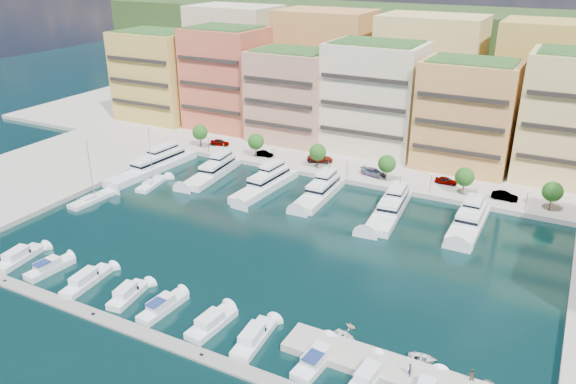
% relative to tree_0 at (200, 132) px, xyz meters
% --- Properties ---
extents(ground, '(400.00, 400.00, 0.00)m').
position_rel_tree_0_xyz_m(ground, '(40.00, -33.50, -4.74)').
color(ground, black).
rests_on(ground, ground).
extents(north_quay, '(220.00, 64.00, 2.00)m').
position_rel_tree_0_xyz_m(north_quay, '(40.00, 28.50, -4.74)').
color(north_quay, '#9E998E').
rests_on(north_quay, ground).
extents(hillside, '(240.00, 40.00, 58.00)m').
position_rel_tree_0_xyz_m(hillside, '(40.00, 76.50, -4.74)').
color(hillside, '#233A17').
rests_on(hillside, ground).
extents(south_pontoon, '(72.00, 2.20, 0.35)m').
position_rel_tree_0_xyz_m(south_pontoon, '(37.00, -63.50, -4.74)').
color(south_pontoon, gray).
rests_on(south_pontoon, ground).
extents(finger_pier, '(32.00, 5.00, 2.00)m').
position_rel_tree_0_xyz_m(finger_pier, '(70.00, -55.50, -4.74)').
color(finger_pier, '#9E998E').
rests_on(finger_pier, ground).
extents(apartment_0, '(22.00, 16.50, 24.80)m').
position_rel_tree_0_xyz_m(apartment_0, '(-26.00, 16.49, 8.57)').
color(apartment_0, gold).
rests_on(apartment_0, north_quay).
extents(apartment_1, '(20.00, 16.50, 26.80)m').
position_rel_tree_0_xyz_m(apartment_1, '(-4.00, 18.49, 9.57)').
color(apartment_1, '#BB673E').
rests_on(apartment_1, north_quay).
extents(apartment_2, '(20.00, 15.50, 22.80)m').
position_rel_tree_0_xyz_m(apartment_2, '(17.00, 16.49, 7.57)').
color(apartment_2, tan).
rests_on(apartment_2, north_quay).
extents(apartment_3, '(22.00, 16.50, 25.80)m').
position_rel_tree_0_xyz_m(apartment_3, '(38.00, 18.49, 9.07)').
color(apartment_3, beige).
rests_on(apartment_3, north_quay).
extents(apartment_4, '(20.00, 15.50, 23.80)m').
position_rel_tree_0_xyz_m(apartment_4, '(60.00, 16.49, 8.07)').
color(apartment_4, '#DAA251').
rests_on(apartment_4, north_quay).
extents(backblock_0, '(26.00, 18.00, 30.00)m').
position_rel_tree_0_xyz_m(backblock_0, '(-15.00, 40.50, 11.26)').
color(backblock_0, beige).
rests_on(backblock_0, north_quay).
extents(backblock_1, '(26.00, 18.00, 30.00)m').
position_rel_tree_0_xyz_m(backblock_1, '(15.00, 40.50, 11.26)').
color(backblock_1, '#DAA251').
rests_on(backblock_1, north_quay).
extents(backblock_2, '(26.00, 18.00, 30.00)m').
position_rel_tree_0_xyz_m(backblock_2, '(45.00, 40.50, 11.26)').
color(backblock_2, '#DCC674').
rests_on(backblock_2, north_quay).
extents(backblock_3, '(26.00, 18.00, 30.00)m').
position_rel_tree_0_xyz_m(backblock_3, '(75.00, 40.50, 11.26)').
color(backblock_3, gold).
rests_on(backblock_3, north_quay).
extents(tree_0, '(3.80, 3.80, 5.65)m').
position_rel_tree_0_xyz_m(tree_0, '(0.00, 0.00, 0.00)').
color(tree_0, '#473323').
rests_on(tree_0, north_quay).
extents(tree_1, '(3.80, 3.80, 5.65)m').
position_rel_tree_0_xyz_m(tree_1, '(16.00, 0.00, 0.00)').
color(tree_1, '#473323').
rests_on(tree_1, north_quay).
extents(tree_2, '(3.80, 3.80, 5.65)m').
position_rel_tree_0_xyz_m(tree_2, '(32.00, 0.00, 0.00)').
color(tree_2, '#473323').
rests_on(tree_2, north_quay).
extents(tree_3, '(3.80, 3.80, 5.65)m').
position_rel_tree_0_xyz_m(tree_3, '(48.00, 0.00, 0.00)').
color(tree_3, '#473323').
rests_on(tree_3, north_quay).
extents(tree_4, '(3.80, 3.80, 5.65)m').
position_rel_tree_0_xyz_m(tree_4, '(64.00, 0.00, 0.00)').
color(tree_4, '#473323').
rests_on(tree_4, north_quay).
extents(tree_5, '(3.80, 3.80, 5.65)m').
position_rel_tree_0_xyz_m(tree_5, '(80.00, 0.00, 0.00)').
color(tree_5, '#473323').
rests_on(tree_5, north_quay).
extents(lamppost_0, '(0.30, 0.30, 4.20)m').
position_rel_tree_0_xyz_m(lamppost_0, '(4.00, -2.30, -0.92)').
color(lamppost_0, black).
rests_on(lamppost_0, north_quay).
extents(lamppost_1, '(0.30, 0.30, 4.20)m').
position_rel_tree_0_xyz_m(lamppost_1, '(22.00, -2.30, -0.92)').
color(lamppost_1, black).
rests_on(lamppost_1, north_quay).
extents(lamppost_2, '(0.30, 0.30, 4.20)m').
position_rel_tree_0_xyz_m(lamppost_2, '(40.00, -2.30, -0.92)').
color(lamppost_2, black).
rests_on(lamppost_2, north_quay).
extents(lamppost_3, '(0.30, 0.30, 4.20)m').
position_rel_tree_0_xyz_m(lamppost_3, '(58.00, -2.30, -0.92)').
color(lamppost_3, black).
rests_on(lamppost_3, north_quay).
extents(lamppost_4, '(0.30, 0.30, 4.20)m').
position_rel_tree_0_xyz_m(lamppost_4, '(76.00, -2.30, -0.92)').
color(lamppost_4, black).
rests_on(lamppost_4, north_quay).
extents(yacht_0, '(6.50, 25.29, 7.30)m').
position_rel_tree_0_xyz_m(yacht_0, '(-1.08, -15.95, -3.53)').
color(yacht_0, white).
rests_on(yacht_0, ground).
extents(yacht_1, '(5.79, 18.46, 7.30)m').
position_rel_tree_0_xyz_m(yacht_1, '(12.85, -12.87, -3.65)').
color(yacht_1, white).
rests_on(yacht_1, ground).
extents(yacht_2, '(5.75, 20.05, 7.30)m').
position_rel_tree_0_xyz_m(yacht_2, '(26.64, -13.56, -3.53)').
color(yacht_2, white).
rests_on(yacht_2, ground).
extents(yacht_3, '(4.91, 17.04, 7.30)m').
position_rel_tree_0_xyz_m(yacht_3, '(38.43, -12.26, -3.53)').
color(yacht_3, white).
rests_on(yacht_3, ground).
extents(yacht_4, '(6.18, 19.84, 7.30)m').
position_rel_tree_0_xyz_m(yacht_4, '(53.43, -13.49, -3.65)').
color(yacht_4, white).
rests_on(yacht_4, ground).
extents(yacht_5, '(4.81, 16.65, 7.30)m').
position_rel_tree_0_xyz_m(yacht_5, '(67.73, -12.12, -3.53)').
color(yacht_5, white).
rests_on(yacht_5, ground).
extents(cruiser_0, '(3.71, 8.75, 2.55)m').
position_rel_tree_0_xyz_m(cruiser_0, '(6.38, -58.09, -4.20)').
color(cruiser_0, white).
rests_on(cruiser_0, ground).
extents(cruiser_1, '(3.24, 7.89, 2.66)m').
position_rel_tree_0_xyz_m(cruiser_1, '(13.30, -58.10, -4.17)').
color(cruiser_1, white).
rests_on(cruiser_1, ground).
extents(cruiser_2, '(3.28, 9.33, 2.55)m').
position_rel_tree_0_xyz_m(cruiser_2, '(21.18, -58.10, -4.20)').
color(cruiser_2, white).
rests_on(cruiser_2, ground).
extents(cruiser_3, '(3.39, 7.49, 2.55)m').
position_rel_tree_0_xyz_m(cruiser_3, '(29.22, -58.08, -4.20)').
color(cruiser_3, white).
rests_on(cruiser_3, ground).
extents(cruiser_4, '(2.96, 8.27, 2.66)m').
position_rel_tree_0_xyz_m(cruiser_4, '(35.56, -58.11, -4.17)').
color(cruiser_4, white).
rests_on(cruiser_4, ground).
extents(cruiser_5, '(3.41, 8.09, 2.55)m').
position_rel_tree_0_xyz_m(cruiser_5, '(43.68, -58.09, -4.20)').
color(cruiser_5, white).
rests_on(cruiser_5, ground).
extents(cruiser_6, '(3.26, 8.66, 2.55)m').
position_rel_tree_0_xyz_m(cruiser_6, '(50.19, -58.09, -4.20)').
color(cruiser_6, white).
rests_on(cruiser_6, ground).
extents(cruiser_7, '(3.37, 8.39, 2.66)m').
position_rel_tree_0_xyz_m(cruiser_7, '(58.99, -58.11, -4.17)').
color(cruiser_7, white).
rests_on(cruiser_7, ground).
extents(cruiser_8, '(3.19, 7.49, 2.55)m').
position_rel_tree_0_xyz_m(cruiser_8, '(65.49, -58.08, -4.20)').
color(cruiser_8, white).
rests_on(cruiser_8, ground).
extents(sailboat_2, '(4.06, 9.15, 13.20)m').
position_rel_tree_0_xyz_m(sailboat_2, '(4.36, -23.69, -4.43)').
color(sailboat_2, white).
rests_on(sailboat_2, ground).
extents(sailboat_1, '(3.45, 10.53, 13.20)m').
position_rel_tree_0_xyz_m(sailboat_1, '(-0.82, -35.35, -4.44)').
color(sailboat_1, white).
rests_on(sailboat_1, ground).
extents(tender_3, '(1.82, 1.69, 0.78)m').
position_rel_tree_0_xyz_m(tender_3, '(78.07, -52.21, -4.35)').
color(tender_3, '#C0B492').
rests_on(tender_3, ground).
extents(tender_1, '(1.84, 1.70, 0.80)m').
position_rel_tree_0_xyz_m(tender_1, '(60.05, -49.78, -4.34)').
color(tender_1, beige).
rests_on(tender_1, ground).
extents(tender_0, '(4.23, 3.70, 0.73)m').
position_rel_tree_0_xyz_m(tender_0, '(60.29, -52.22, -4.38)').
color(tender_0, silver).
rests_on(tender_0, ground).
extents(tender_2, '(3.94, 3.14, 0.73)m').
position_rel_tree_0_xyz_m(tender_2, '(70.11, -51.58, -4.38)').
color(tender_2, silver).
rests_on(tender_2, ground).
extents(car_0, '(5.02, 3.03, 1.60)m').
position_rel_tree_0_xyz_m(car_0, '(3.58, 3.08, -2.94)').
color(car_0, gray).
rests_on(car_0, north_quay).
extents(car_1, '(4.22, 1.72, 1.36)m').
position_rel_tree_0_xyz_m(car_1, '(17.59, 1.09, -3.06)').
color(car_1, gray).
rests_on(car_1, north_quay).
extents(car_2, '(6.46, 4.38, 1.64)m').
position_rel_tree_0_xyz_m(car_2, '(30.87, 3.82, -2.92)').
color(car_2, gray).
rests_on(car_2, north_quay).
extents(car_3, '(6.10, 3.53, 1.66)m').
position_rel_tree_0_xyz_m(car_3, '(44.78, 1.20, -2.91)').
color(car_3, gray).
rests_on(car_3, north_quay).
extents(car_4, '(4.57, 2.01, 1.53)m').
position_rel_tree_0_xyz_m(car_4, '(59.74, 3.91, -2.98)').
color(car_4, gray).
rests_on(car_4, north_quay).
extents(car_5, '(4.96, 1.80, 1.63)m').
position_rel_tree_0_xyz_m(car_5, '(71.79, 1.05, -2.93)').
color(car_5, gray).
rests_on(car_5, north_quay).
extents(person_0, '(0.61, 0.72, 1.68)m').
position_rel_tree_0_xyz_m(person_0, '(69.74, -56.04, -2.90)').
color(person_0, '#222444').
rests_on(person_0, finger_pier).
extents(person_1, '(0.89, 0.79, 1.55)m').
position_rel_tree_0_xyz_m(person_1, '(76.09, -53.50, -2.97)').
color(person_1, '#433628').
rests_on(person_1, finger_pier).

